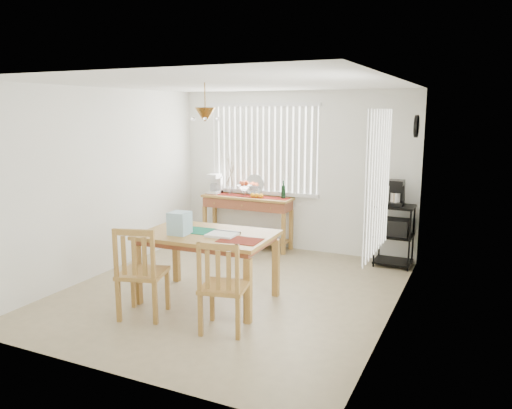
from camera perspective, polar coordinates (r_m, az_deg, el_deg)
The scene contains 10 objects.
ground at distance 6.51m, azimuth -2.89°, elevation -9.92°, with size 4.00×4.50×0.01m, color tan.
room_shell at distance 6.14m, azimuth -2.95°, elevation 5.12°, with size 4.20×4.70×2.70m.
sideboard at distance 8.38m, azimuth -0.95°, elevation -0.52°, with size 1.55×0.44×0.87m.
sideboard_items at distance 8.45m, azimuth -2.51°, elevation 2.01°, with size 1.48×0.37×0.67m.
wire_cart at distance 7.67m, azimuth 15.54°, elevation -2.77°, with size 0.54×0.43×0.92m.
cart_items at distance 7.57m, azimuth 15.75°, elevation 1.22°, with size 0.22×0.26×0.38m.
dining_table at distance 6.03m, azimuth -5.56°, elevation -4.16°, with size 1.61×1.07×0.84m.
table_items at distance 5.95m, azimuth -7.50°, elevation -2.48°, with size 1.22×0.55×0.27m.
chair_left at distance 5.71m, azimuth -13.00°, elevation -7.62°, with size 0.60×0.60×1.06m.
chair_right at distance 5.23m, azimuth -3.80°, elevation -9.39°, with size 0.55×0.55×1.00m.
Camera 1 is at (2.86, -5.38, 2.29)m, focal length 35.00 mm.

